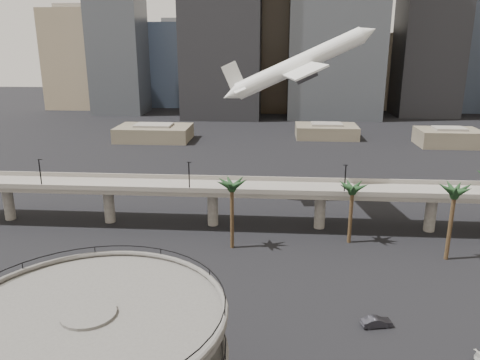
# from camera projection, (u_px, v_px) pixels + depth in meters

# --- Properties ---
(overpass) EXTENTS (130.00, 9.30, 14.70)m
(overpass) POSITION_uv_depth(u_px,v_px,m) (266.00, 192.00, 94.93)
(overpass) COLOR slate
(overpass) RESTS_ON ground
(palm_trees) EXTENTS (54.40, 18.40, 14.00)m
(palm_trees) POSITION_uv_depth(u_px,v_px,m) (384.00, 187.00, 85.09)
(palm_trees) COLOR #4C3920
(palm_trees) RESTS_ON ground
(low_buildings) EXTENTS (135.00, 27.50, 6.80)m
(low_buildings) POSITION_uv_depth(u_px,v_px,m) (289.00, 134.00, 179.17)
(low_buildings) COLOR brown
(low_buildings) RESTS_ON ground
(skyline) EXTENTS (269.00, 86.00, 120.19)m
(skyline) POSITION_uv_depth(u_px,v_px,m) (303.00, 27.00, 238.37)
(skyline) COLOR #86785C
(skyline) RESTS_ON ground
(airborne_jet) EXTENTS (35.39, 32.74, 18.23)m
(airborne_jet) POSITION_uv_depth(u_px,v_px,m) (299.00, 65.00, 103.65)
(airborne_jet) COLOR silver
(airborne_jet) RESTS_ON ground
(car_a) EXTENTS (4.92, 2.46, 1.61)m
(car_a) POSITION_uv_depth(u_px,v_px,m) (191.00, 313.00, 64.56)
(car_a) COLOR #AC4418
(car_a) RESTS_ON ground
(car_b) EXTENTS (4.42, 2.33, 1.38)m
(car_b) POSITION_uv_depth(u_px,v_px,m) (377.00, 322.00, 62.65)
(car_b) COLOR #222228
(car_b) RESTS_ON ground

